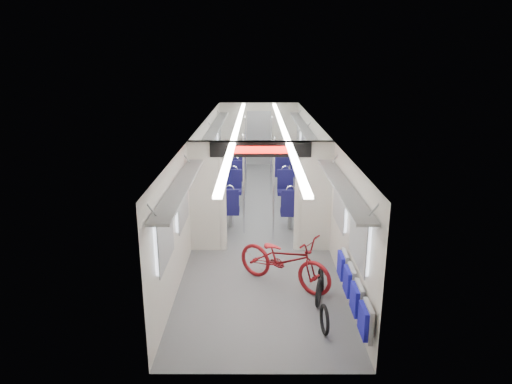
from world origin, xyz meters
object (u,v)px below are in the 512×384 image
seat_bay_near_left (223,195)px  stanchion_near_right (274,190)px  stanchion_near_left (244,185)px  bike_hoop_c (321,282)px  stanchion_far_right (271,156)px  seat_bay_far_right (288,164)px  flip_bench (353,290)px  seat_bay_near_right (297,196)px  seat_bay_far_left (230,167)px  bicycle (284,260)px  stanchion_far_left (246,156)px  bike_hoop_b (319,294)px  bike_hoop_a (324,321)px

seat_bay_near_left → stanchion_near_right: (1.22, -1.59, 0.61)m
stanchion_near_left → bike_hoop_c: bearing=-63.5°
stanchion_near_right → stanchion_far_right: bearing=89.1°
bike_hoop_c → seat_bay_far_right: size_ratio=0.22×
flip_bench → seat_bay_near_left: 5.46m
stanchion_near_left → stanchion_far_right: (0.71, 3.08, 0.00)m
seat_bay_far_right → seat_bay_near_right: bearing=-90.0°
flip_bench → seat_bay_far_left: 8.34m
flip_bench → seat_bay_near_right: size_ratio=1.00×
seat_bay_far_right → stanchion_near_right: stanchion_near_right is taller
bicycle → stanchion_far_left: stanchion_far_left is taller
seat_bay_far_left → stanchion_near_right: (1.22, -4.65, 0.61)m
seat_bay_near_left → stanchion_far_left: 2.07m
flip_bench → seat_bay_near_left: bearing=114.8°
seat_bay_far_left → bike_hoop_b: bearing=-76.0°
bicycle → stanchion_far_right: 5.62m
seat_bay_near_right → seat_bay_far_right: seat_bay_near_right is taller
bike_hoop_b → seat_bay_near_left: size_ratio=0.24×
seat_bay_near_right → stanchion_far_left: 2.46m
seat_bay_far_left → stanchion_near_left: bearing=-82.4°
seat_bay_near_right → stanchion_near_right: (-0.65, -1.53, 0.61)m
bicycle → seat_bay_near_right: size_ratio=0.90×
stanchion_near_left → stanchion_far_right: same height
seat_bay_near_left → seat_bay_far_left: bearing=90.0°
stanchion_near_right → bike_hoop_a: bearing=-80.2°
bicycle → seat_bay_far_left: seat_bay_far_left is taller
flip_bench → stanchion_near_left: (-1.72, 3.76, 0.57)m
flip_bench → stanchion_near_left: bearing=114.6°
bike_hoop_a → stanchion_far_left: 7.28m
bike_hoop_a → bike_hoop_b: bike_hoop_b is taller
bike_hoop_b → stanchion_near_left: bearing=111.9°
bike_hoop_b → stanchion_near_left: 3.60m
stanchion_near_left → stanchion_far_left: same height
seat_bay_near_left → bike_hoop_b: bearing=-67.1°
seat_bay_near_left → seat_bay_near_right: (1.87, -0.07, 0.01)m
stanchion_near_left → bicycle: bearing=-72.8°
bike_hoop_a → stanchion_near_right: stanchion_near_right is taller
bicycle → seat_bay_near_right: seat_bay_near_right is taller
bike_hoop_b → stanchion_far_right: bearing=95.3°
stanchion_near_right → stanchion_far_left: bearing=101.1°
flip_bench → stanchion_near_left: stanchion_near_left is taller
seat_bay_near_right → stanchion_near_right: size_ratio=0.90×
stanchion_near_right → stanchion_far_left: size_ratio=1.00×
flip_bench → bike_hoop_b: size_ratio=4.32×
bike_hoop_c → stanchion_near_left: stanchion_near_left is taller
seat_bay_far_left → stanchion_near_right: size_ratio=0.89×
flip_bench → stanchion_far_left: 7.11m
seat_bay_far_right → stanchion_far_right: (-0.60, -1.67, 0.61)m
bike_hoop_a → seat_bay_near_right: 5.14m
bike_hoop_b → bike_hoop_c: (0.09, 0.44, -0.01)m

